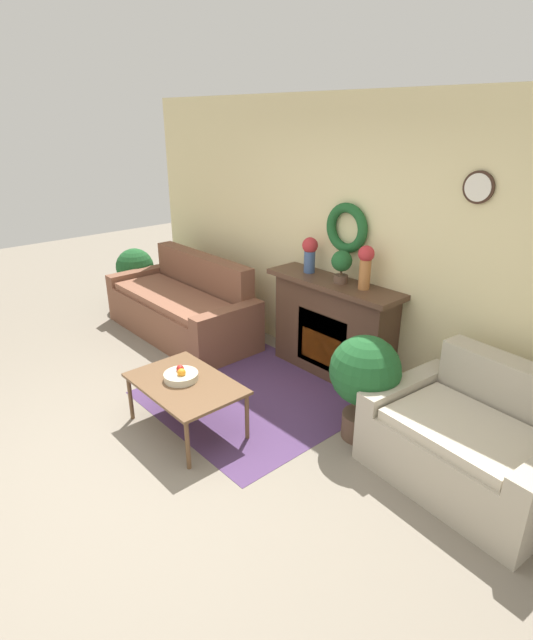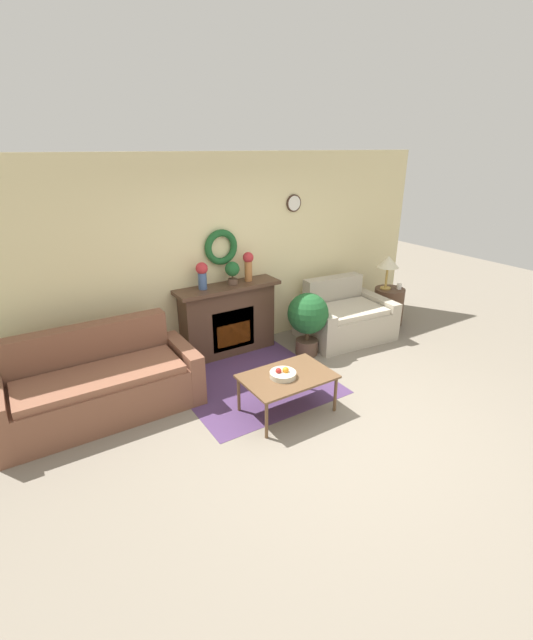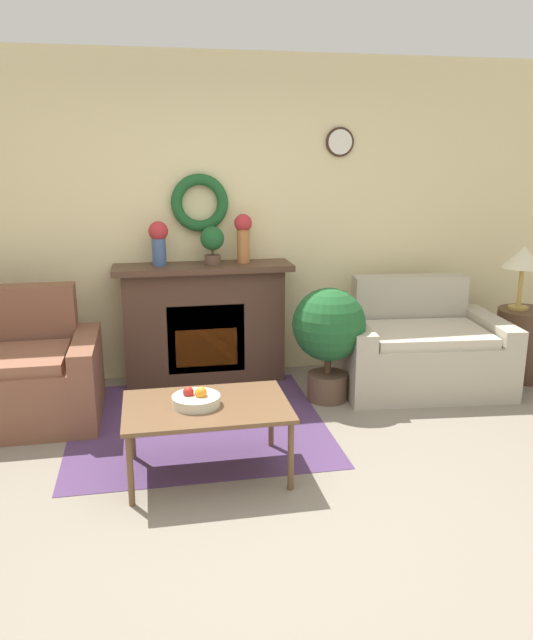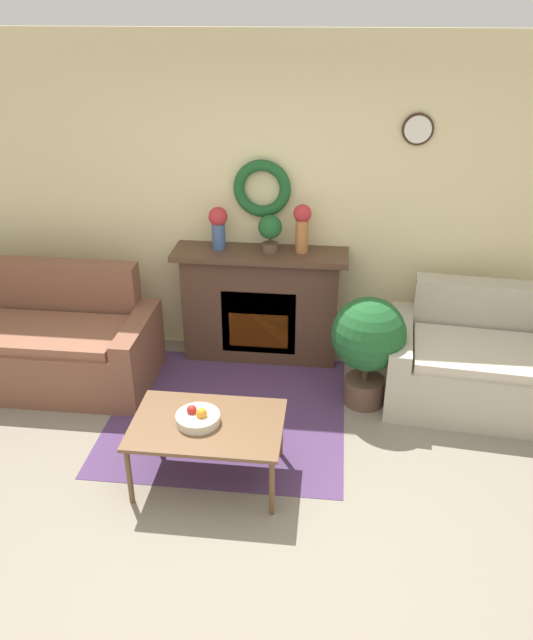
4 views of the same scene
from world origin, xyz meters
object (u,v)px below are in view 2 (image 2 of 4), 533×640
fireplace (228,319)px  coffee_table (287,379)px  vase_on_mantel_right (248,264)px  mug (399,286)px  loveseat_right (344,318)px  fruit_bowl (283,374)px  potted_plant_floor_by_loveseat (308,317)px  vase_on_mantel_left (202,274)px  potted_plant_on_mantel (232,271)px  side_table_by_loveseat (388,306)px  couch_left (100,385)px  table_lamp (388,263)px

fireplace → coffee_table: (-0.15, -1.66, -0.10)m
vase_on_mantel_right → mug: bearing=-12.4°
loveseat_right → vase_on_mantel_right: vase_on_mantel_right is taller
fruit_bowl → loveseat_right: bearing=31.3°
loveseat_right → potted_plant_floor_by_loveseat: potted_plant_floor_by_loveseat is taller
mug → vase_on_mantel_left: 3.28m
vase_on_mantel_left → potted_plant_floor_by_loveseat: bearing=-27.3°
vase_on_mantel_left → potted_plant_on_mantel: 0.43m
fruit_bowl → potted_plant_floor_by_loveseat: potted_plant_floor_by_loveseat is taller
loveseat_right → fruit_bowl: (-1.96, -1.19, 0.17)m
loveseat_right → coffee_table: 2.24m
coffee_table → fruit_bowl: 0.10m
fruit_bowl → vase_on_mantel_left: (-0.15, 1.66, 0.74)m
fruit_bowl → vase_on_mantel_left: vase_on_mantel_left is taller
potted_plant_on_mantel → fruit_bowl: bearing=-99.9°
coffee_table → vase_on_mantel_right: bearing=73.6°
coffee_table → vase_on_mantel_left: bearing=97.1°
side_table_by_loveseat → vase_on_mantel_left: (-3.08, 0.47, 0.92)m
couch_left → mug: couch_left is taller
fireplace → fruit_bowl: bearing=-97.1°
fireplace → side_table_by_loveseat: bearing=-9.6°
potted_plant_on_mantel → mug: bearing=-10.9°
coffee_table → mug: bearing=20.5°
fruit_bowl → potted_plant_floor_by_loveseat: 1.51m
fruit_bowl → vase_on_mantel_right: size_ratio=0.71×
mug → vase_on_mantel_left: (-3.19, 0.55, 0.57)m
loveseat_right → vase_on_mantel_right: 1.76m
fireplace → vase_on_mantel_right: 0.81m
side_table_by_loveseat → fireplace: bearing=170.4°
loveseat_right → coffee_table: bearing=-142.5°
table_lamp → potted_plant_floor_by_loveseat: (-1.76, -0.23, -0.48)m
vase_on_mantel_left → vase_on_mantel_right: 0.69m
table_lamp → vase_on_mantel_left: (-3.02, 0.42, 0.18)m
mug → potted_plant_on_mantel: potted_plant_on_mantel is taller
fireplace → mug: fireplace is taller
vase_on_mantel_left → potted_plant_floor_by_loveseat: 1.56m
coffee_table → table_lamp: table_lamp is taller
mug → vase_on_mantel_right: size_ratio=0.22×
coffee_table → mug: mug is taller
couch_left → table_lamp: table_lamp is taller
fireplace → mug: (2.84, -0.54, 0.14)m
fireplace → potted_plant_on_mantel: potted_plant_on_mantel is taller
coffee_table → table_lamp: (2.81, 1.25, 0.63)m
couch_left → fruit_bowl: (1.68, -1.09, 0.15)m
vase_on_mantel_left → coffee_table: bearing=-82.9°
coffee_table → mug: 3.19m
side_table_by_loveseat → potted_plant_floor_by_loveseat: 1.85m
fireplace → couch_left: size_ratio=0.70×
loveseat_right → side_table_by_loveseat: size_ratio=2.33×
vase_on_mantel_left → vase_on_mantel_right: size_ratio=0.89×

